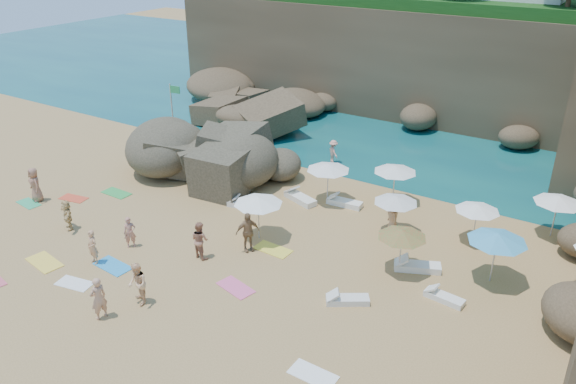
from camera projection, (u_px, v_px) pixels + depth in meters
The scene contains 41 objects.
ground at pixel (217, 244), 26.05m from camera, with size 120.00×120.00×0.00m, color tan.
seawater at pixel (434, 95), 48.94m from camera, with size 120.00×120.00×0.00m, color #0C4751.
cliff_back at pixel (443, 62), 42.44m from camera, with size 44.00×8.00×8.00m, color brown.
rock_promontory at pixel (236, 116), 43.56m from camera, with size 12.00×7.00×2.00m, color brown, non-canonical shape.
marina_masts at pixel (276, 41), 55.60m from camera, with size 3.10×0.10×6.00m.
rock_outcrop at pixel (218, 179), 32.81m from camera, with size 7.37×5.53×2.95m, color brown, non-canonical shape.
flag_pole at pixel (173, 107), 36.62m from camera, with size 0.82×0.14×4.20m.
parasol_0 at pixel (328, 167), 29.28m from camera, with size 2.30×2.30×2.17m.
parasol_1 at pixel (395, 169), 29.14m from camera, with size 2.26×2.26×2.13m.
parasol_2 at pixel (559, 200), 25.95m from camera, with size 2.22×2.22×2.10m.
parasol_6 at pixel (402, 234), 23.31m from camera, with size 2.09×2.09×1.98m.
parasol_7 at pixel (478, 208), 25.56m from camera, with size 2.03×2.03×1.92m.
parasol_8 at pixel (396, 199), 26.22m from camera, with size 2.09×2.09×1.98m.
parasol_9 at pixel (258, 200), 25.74m from camera, with size 2.29×2.29×2.17m.
parasol_10 at pixel (498, 237), 22.50m from camera, with size 2.40×2.40×2.27m.
lounger_0 at pixel (245, 205), 29.43m from camera, with size 1.84×0.61×0.29m, color silver.
lounger_1 at pixel (345, 203), 29.62m from camera, with size 1.88×0.63×0.29m, color white.
lounger_2 at pixel (417, 267), 24.07m from camera, with size 1.96×0.65×0.30m, color white.
lounger_3 at pixel (300, 198), 30.07m from camera, with size 2.01×0.67×0.31m, color white.
lounger_4 at pixel (444, 298), 22.11m from camera, with size 1.58×0.53×0.25m, color white.
lounger_5 at pixel (348, 300), 21.98m from camera, with size 1.68×0.56×0.26m, color silver.
towel_3 at pixel (29, 203), 29.85m from camera, with size 1.45×0.72×0.03m, color #2FA469.
towel_4 at pixel (45, 262), 24.65m from camera, with size 1.83×0.92×0.03m, color yellow.
towel_5 at pixel (74, 284), 23.19m from camera, with size 1.53×0.76×0.03m, color white.
towel_7 at pixel (74, 198), 30.41m from camera, with size 1.50×0.75×0.03m, color #DB4226.
towel_8 at pixel (113, 266), 24.38m from camera, with size 1.74×0.87×0.03m, color #2791D1.
towel_9 at pixel (236, 287), 22.94m from camera, with size 1.63×0.82×0.03m, color #EA5B8B.
towel_11 at pixel (116, 193), 31.00m from camera, with size 1.68×0.84×0.03m, color green.
towel_12 at pixel (273, 249), 25.62m from camera, with size 1.73×0.86×0.03m, color yellow.
towel_13 at pixel (313, 375), 18.49m from camera, with size 1.60×0.80×0.03m, color white.
person_stand_0 at pixel (130, 232), 25.55m from camera, with size 0.55×0.36×1.50m, color #B77560.
person_stand_1 at pixel (200, 240), 24.72m from camera, with size 0.85×0.66×1.74m, color #A86E54.
person_stand_2 at pixel (333, 152), 34.68m from camera, with size 0.95×0.39×1.48m, color #EA9D85.
person_stand_3 at pixel (248, 232), 25.17m from camera, with size 1.12×0.47×1.91m, color #926E49.
person_stand_4 at pixel (393, 218), 26.59m from camera, with size 0.83×0.46×1.71m, color tan.
person_stand_5 at pixel (172, 150), 34.64m from camera, with size 1.55×0.44×1.67m, color #A58052.
person_stand_6 at pixel (98, 298), 20.83m from camera, with size 0.65×0.42×1.77m, color tan.
person_lie_2 at pixel (38, 197), 30.08m from camera, with size 0.91×1.86×0.49m, color #9B674D.
person_lie_3 at pixel (69, 225), 27.31m from camera, with size 1.38×1.49×0.40m, color tan.
person_lie_4 at pixel (95, 259), 24.53m from camera, with size 0.57×1.58×0.38m, color tan.
person_lie_5 at pixel (139, 297), 21.84m from camera, with size 0.86×1.76×0.67m, color #EEB887.
Camera 1 is at (14.79, -17.23, 13.43)m, focal length 35.00 mm.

